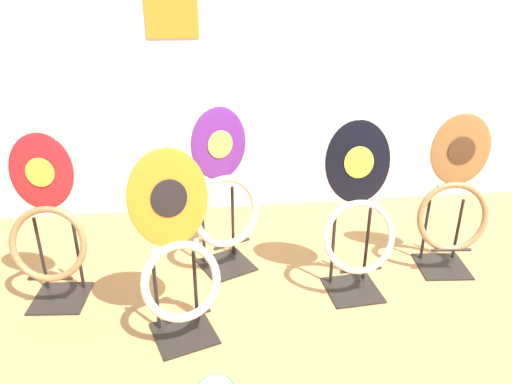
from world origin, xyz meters
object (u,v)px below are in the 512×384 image
toilet_seat_display_purple_note (224,196)px  toilet_seat_display_jazz_black (358,217)px  toilet_seat_display_orange_sun (177,258)px  toilet_seat_display_woodgrain (454,202)px  toilet_seat_display_crimson_swirl (47,225)px

toilet_seat_display_purple_note → toilet_seat_display_jazz_black: toilet_seat_display_purple_note is taller
toilet_seat_display_orange_sun → toilet_seat_display_jazz_black: size_ratio=0.98×
toilet_seat_display_woodgrain → toilet_seat_display_jazz_black: size_ratio=0.99×
toilet_seat_display_purple_note → toilet_seat_display_jazz_black: (0.67, -0.32, -0.01)m
toilet_seat_display_orange_sun → toilet_seat_display_jazz_black: 0.96m
toilet_seat_display_woodgrain → toilet_seat_display_purple_note: size_ratio=0.97×
toilet_seat_display_crimson_swirl → toilet_seat_display_jazz_black: size_ratio=0.97×
toilet_seat_display_woodgrain → toilet_seat_display_jazz_black: 0.61m
toilet_seat_display_purple_note → toilet_seat_display_jazz_black: 0.74m
toilet_seat_display_woodgrain → toilet_seat_display_crimson_swirl: (-2.18, -0.04, 0.01)m
toilet_seat_display_woodgrain → toilet_seat_display_crimson_swirl: size_ratio=1.02×
toilet_seat_display_woodgrain → toilet_seat_display_purple_note: toilet_seat_display_purple_note is taller
toilet_seat_display_jazz_black → toilet_seat_display_purple_note: bearing=154.9°
toilet_seat_display_woodgrain → toilet_seat_display_purple_note: 1.28m
toilet_seat_display_woodgrain → toilet_seat_display_purple_note: (-1.27, 0.17, 0.03)m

